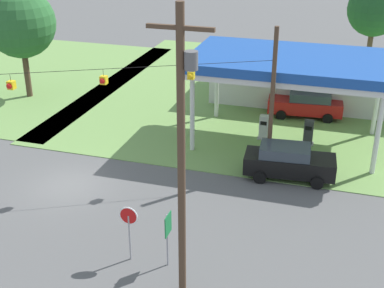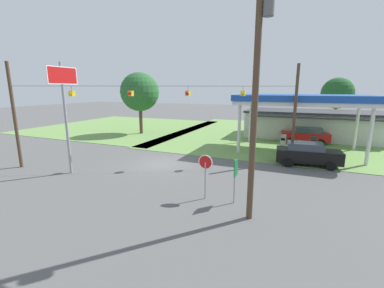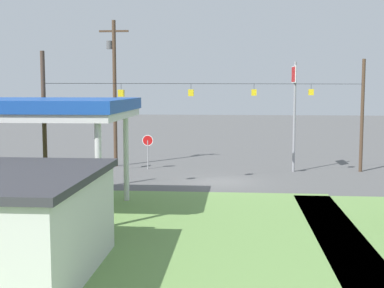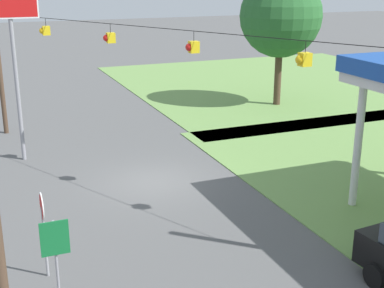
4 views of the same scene
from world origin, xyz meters
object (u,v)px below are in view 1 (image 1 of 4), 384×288
object	(u,v)px
gas_station_store	(323,77)
tree_west_verge	(20,23)
fuel_pump_far	(308,133)
stop_sign_roadside	(129,222)
fuel_pump_near	(264,128)
route_sign	(168,230)
utility_pole_main	(182,147)
car_at_pumps_front	(289,161)
gas_station_canopy	(291,64)
tree_behind_station	(375,10)
car_at_pumps_rear	(306,104)

from	to	relation	value
gas_station_store	tree_west_verge	bearing A→B (deg)	-164.55
fuel_pump_far	stop_sign_roadside	world-z (taller)	stop_sign_roadside
fuel_pump_near	stop_sign_roadside	bearing A→B (deg)	-102.64
gas_station_store	route_sign	bearing A→B (deg)	-100.85
stop_sign_roadside	utility_pole_main	size ratio (longest dim) A/B	0.23
car_at_pumps_front	gas_station_canopy	bearing A→B (deg)	94.53
utility_pole_main	stop_sign_roadside	bearing A→B (deg)	155.48
gas_station_canopy	tree_west_verge	xyz separation A→B (m)	(-19.79, 2.73, 0.64)
route_sign	tree_behind_station	world-z (taller)	tree_behind_station
route_sign	car_at_pumps_rear	bearing A→B (deg)	79.08
route_sign	tree_behind_station	xyz separation A→B (m)	(7.46, 30.69, 3.62)
fuel_pump_far	stop_sign_roadside	xyz separation A→B (m)	(-5.81, -13.77, 1.06)
gas_station_store	fuel_pump_far	size ratio (longest dim) A/B	9.99
gas_station_canopy	route_sign	size ratio (longest dim) A/B	4.87
fuel_pump_near	tree_west_verge	world-z (taller)	tree_west_verge
car_at_pumps_rear	car_at_pumps_front	bearing A→B (deg)	85.21
fuel_pump_far	car_at_pumps_rear	world-z (taller)	car_at_pumps_rear
car_at_pumps_front	tree_west_verge	bearing A→B (deg)	155.22
stop_sign_roadside	tree_west_verge	bearing A→B (deg)	-47.09
utility_pole_main	gas_station_canopy	bearing A→B (deg)	83.37
gas_station_store	tree_behind_station	xyz separation A→B (m)	(3.18, 8.39, 3.64)
car_at_pumps_rear	utility_pole_main	size ratio (longest dim) A/B	0.47
gas_station_store	gas_station_canopy	bearing A→B (deg)	-99.62
gas_station_canopy	car_at_pumps_front	world-z (taller)	gas_station_canopy
stop_sign_roadside	tree_behind_station	world-z (taller)	tree_behind_station
gas_station_canopy	utility_pole_main	distance (m)	15.15
gas_station_store	fuel_pump_near	world-z (taller)	gas_station_store
car_at_pumps_rear	fuel_pump_far	bearing A→B (deg)	92.67
car_at_pumps_rear	tree_west_verge	distance (m)	21.12
gas_station_canopy	utility_pole_main	size ratio (longest dim) A/B	1.07
fuel_pump_far	car_at_pumps_front	size ratio (longest dim) A/B	0.32
gas_station_store	car_at_pumps_rear	bearing A→B (deg)	-100.53
fuel_pump_far	utility_pole_main	distance (m)	16.21
utility_pole_main	car_at_pumps_front	bearing A→B (deg)	76.28
gas_station_canopy	route_sign	bearing A→B (deg)	-101.62
car_at_pumps_rear	utility_pole_main	distance (m)	20.46
car_at_pumps_rear	utility_pole_main	bearing A→B (deg)	77.68
car_at_pumps_rear	tree_west_verge	size ratio (longest dim) A/B	0.63
gas_station_canopy	tree_west_verge	bearing A→B (deg)	172.14
gas_station_store	fuel_pump_far	xyz separation A→B (m)	(-0.10, -8.61, -0.93)
gas_station_canopy	stop_sign_roadside	xyz separation A→B (m)	(-4.45, -13.77, -3.12)
gas_station_store	stop_sign_roadside	distance (m)	23.15
fuel_pump_near	stop_sign_roadside	size ratio (longest dim) A/B	0.64
route_sign	tree_west_verge	bearing A→B (deg)	135.95
fuel_pump_far	tree_west_verge	bearing A→B (deg)	172.64
car_at_pumps_front	tree_behind_station	world-z (taller)	tree_behind_station
car_at_pumps_rear	utility_pole_main	xyz separation A→B (m)	(-2.47, -19.66, 5.11)
gas_station_store	route_sign	size ratio (longest dim) A/B	6.62
car_at_pumps_front	car_at_pumps_rear	bearing A→B (deg)	85.33
fuel_pump_far	fuel_pump_near	bearing A→B (deg)	180.00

